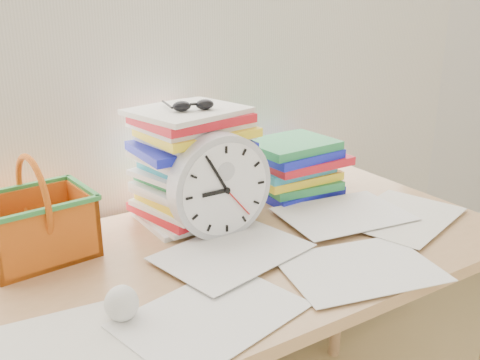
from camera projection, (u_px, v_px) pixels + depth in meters
curtain at (153, 3)px, 1.38m from camera, size 2.40×0.01×2.50m
desk at (231, 278)px, 1.29m from camera, size 1.40×0.70×0.75m
paper_stack at (195, 165)px, 1.40m from camera, size 0.33×0.29×0.30m
clock at (220, 186)px, 1.30m from camera, size 0.26×0.05×0.26m
sunglasses at (193, 105)px, 1.32m from camera, size 0.14×0.12×0.03m
book_stack at (295, 168)px, 1.58m from camera, size 0.29×0.23×0.17m
basket at (35, 208)px, 1.20m from camera, size 0.26×0.21×0.24m
crumpled_ball at (121, 303)px, 0.99m from camera, size 0.07×0.07×0.07m
scattered_papers at (230, 248)px, 1.26m from camera, size 1.26×0.42×0.02m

